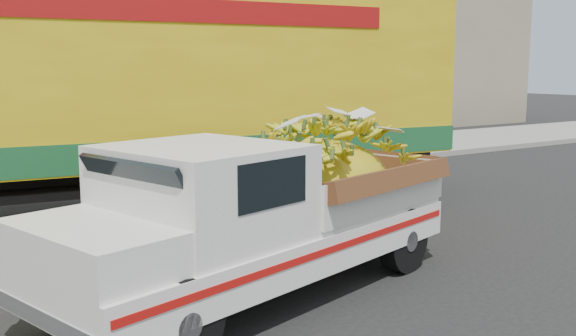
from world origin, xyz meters
TOP-DOWN VIEW (x-y plane):
  - ground at (0.00, 0.00)m, footprint 100.00×100.00m
  - curb at (0.00, 6.47)m, footprint 60.00×0.25m
  - sidewalk at (0.00, 8.57)m, footprint 60.00×4.00m
  - building_right at (14.00, 15.47)m, footprint 14.00×6.00m
  - pickup_truck at (-0.61, -0.30)m, footprint 5.31×3.09m
  - semi_trailer at (-0.96, 4.02)m, footprint 12.04×4.00m

SIDE VIEW (x-z plane):
  - ground at x=0.00m, z-range 0.00..0.00m
  - sidewalk at x=0.00m, z-range 0.00..0.14m
  - curb at x=0.00m, z-range 0.00..0.15m
  - pickup_truck at x=-0.61m, z-range 0.07..1.82m
  - semi_trailer at x=-0.96m, z-range 0.22..4.02m
  - building_right at x=14.00m, z-range 0.00..6.00m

